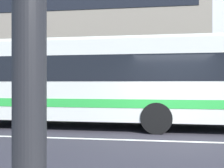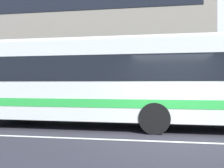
# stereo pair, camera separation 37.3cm
# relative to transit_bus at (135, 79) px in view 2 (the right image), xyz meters

# --- Properties ---
(ground_plane) EXTENTS (160.00, 160.00, 0.00)m
(ground_plane) POSITION_rel_transit_bus_xyz_m (1.26, -2.29, -1.75)
(ground_plane) COLOR #2E2C34
(lane_centre_line) EXTENTS (60.00, 0.16, 0.01)m
(lane_centre_line) POSITION_rel_transit_bus_xyz_m (1.26, -2.29, -1.75)
(lane_centre_line) COLOR silver
(lane_centre_line) RESTS_ON ground_plane
(hedge_row_far) EXTENTS (20.48, 1.10, 0.89)m
(hedge_row_far) POSITION_rel_transit_bus_xyz_m (-0.22, 3.60, -1.31)
(hedge_row_far) COLOR #1B5025
(hedge_row_far) RESTS_ON ground_plane
(apartment_block_left) EXTENTS (19.80, 11.68, 13.31)m
(apartment_block_left) POSITION_rel_transit_bus_xyz_m (-5.70, 13.19, 4.90)
(apartment_block_left) COLOR gray
(apartment_block_left) RESTS_ON ground_plane
(transit_bus) EXTENTS (12.31, 2.82, 3.18)m
(transit_bus) POSITION_rel_transit_bus_xyz_m (0.00, 0.00, 0.00)
(transit_bus) COLOR beige
(transit_bus) RESTS_ON ground_plane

